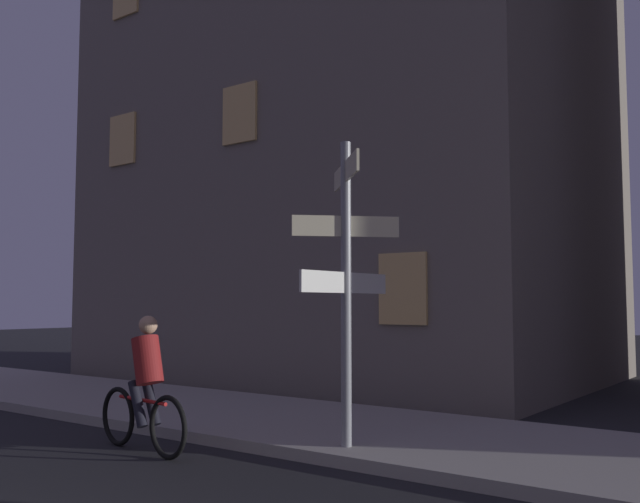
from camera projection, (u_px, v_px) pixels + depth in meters
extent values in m
cube|color=#9E9991|center=(385.00, 434.00, 8.91)|extent=(40.00, 3.28, 0.14)
cylinder|color=gray|center=(346.00, 292.00, 7.96)|extent=(0.12, 0.12, 3.49)
cube|color=beige|center=(346.00, 172.00, 8.06)|extent=(1.03, 1.03, 0.24)
cube|color=beige|center=(346.00, 226.00, 8.01)|extent=(0.91, 0.91, 0.24)
cube|color=white|center=(346.00, 283.00, 7.96)|extent=(0.03, 1.70, 0.24)
torus|color=black|center=(118.00, 416.00, 8.57)|extent=(0.72, 0.16, 0.72)
torus|color=black|center=(168.00, 427.00, 7.81)|extent=(0.72, 0.16, 0.72)
cylinder|color=red|center=(142.00, 400.00, 8.21)|extent=(1.00, 0.18, 0.04)
cylinder|color=maroon|center=(147.00, 360.00, 8.17)|extent=(0.49, 0.38, 0.61)
sphere|color=tan|center=(148.00, 325.00, 8.20)|extent=(0.22, 0.22, 0.22)
cylinder|color=black|center=(138.00, 404.00, 8.11)|extent=(0.35, 0.17, 0.55)
cylinder|color=black|center=(151.00, 402.00, 8.23)|extent=(0.35, 0.17, 0.55)
cube|color=slate|center=(349.00, 98.00, 17.32)|extent=(11.26, 7.89, 13.79)
cube|color=#F2C672|center=(403.00, 289.00, 11.54)|extent=(0.90, 0.06, 1.20)
cube|color=#F2C672|center=(123.00, 140.00, 16.27)|extent=(0.90, 0.06, 1.20)
cube|color=#F2C672|center=(240.00, 114.00, 14.04)|extent=(0.90, 0.06, 1.20)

